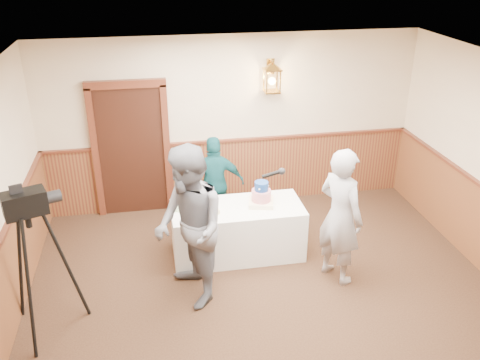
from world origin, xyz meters
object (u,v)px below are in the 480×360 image
object	(u,v)px
interviewer	(189,228)
assistant_p	(215,184)
display_table	(237,230)
tv_camera_rig	(39,271)
sheet_cake_yellow	(207,211)
tiered_cake	(261,196)
sheet_cake_green	(184,205)
baker	(340,216)

from	to	relation	value
interviewer	assistant_p	world-z (taller)	interviewer
display_table	tv_camera_rig	xyz separation A→B (m)	(-2.41, -1.12, 0.41)
sheet_cake_yellow	tiered_cake	bearing A→B (deg)	7.56
sheet_cake_yellow	interviewer	size ratio (longest dim) A/B	0.15
sheet_cake_green	assistant_p	distance (m)	0.84
interviewer	tv_camera_rig	world-z (taller)	interviewer
sheet_cake_yellow	baker	distance (m)	1.75
tiered_cake	assistant_p	distance (m)	0.94
sheet_cake_green	interviewer	bearing A→B (deg)	-90.36
tiered_cake	sheet_cake_green	bearing A→B (deg)	174.44
assistant_p	baker	bearing A→B (deg)	131.57
interviewer	baker	distance (m)	1.91
display_table	sheet_cake_yellow	xyz separation A→B (m)	(-0.43, -0.09, 0.41)
tiered_cake	sheet_cake_green	size ratio (longest dim) A/B	1.25
display_table	assistant_p	world-z (taller)	assistant_p
interviewer	assistant_p	distance (m)	1.75
display_table	assistant_p	xyz separation A→B (m)	(-0.20, 0.77, 0.37)
tiered_cake	sheet_cake_yellow	bearing A→B (deg)	-172.44
tiered_cake	sheet_cake_green	world-z (taller)	tiered_cake
interviewer	baker	xyz separation A→B (m)	(1.90, 0.10, -0.09)
sheet_cake_green	baker	bearing A→B (deg)	-25.11
tiered_cake	interviewer	size ratio (longest dim) A/B	0.20
sheet_cake_green	assistant_p	bearing A→B (deg)	51.54
tv_camera_rig	display_table	bearing A→B (deg)	4.57
display_table	tv_camera_rig	world-z (taller)	tv_camera_rig
display_table	baker	bearing A→B (deg)	-33.34
tiered_cake	baker	size ratio (longest dim) A/B	0.22
tiered_cake	interviewer	distance (m)	1.39
interviewer	tv_camera_rig	size ratio (longest dim) A/B	1.15
sheet_cake_yellow	baker	xyz separation A→B (m)	(1.61, -0.68, 0.13)
tiered_cake	sheet_cake_green	xyz separation A→B (m)	(-1.06, 0.10, -0.10)
display_table	sheet_cake_yellow	bearing A→B (deg)	-168.27
sheet_cake_yellow	baker	bearing A→B (deg)	-23.02
sheet_cake_green	interviewer	world-z (taller)	interviewer
assistant_p	tiered_cake	bearing A→B (deg)	124.96
tiered_cake	sheet_cake_yellow	xyz separation A→B (m)	(-0.77, -0.10, -0.10)
display_table	sheet_cake_green	xyz separation A→B (m)	(-0.72, 0.11, 0.41)
display_table	sheet_cake_yellow	size ratio (longest dim) A/B	6.13
sheet_cake_yellow	interviewer	xyz separation A→B (m)	(-0.29, -0.79, 0.23)
sheet_cake_yellow	assistant_p	world-z (taller)	assistant_p
sheet_cake_yellow	display_table	bearing A→B (deg)	11.73
interviewer	sheet_cake_green	bearing A→B (deg)	166.12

